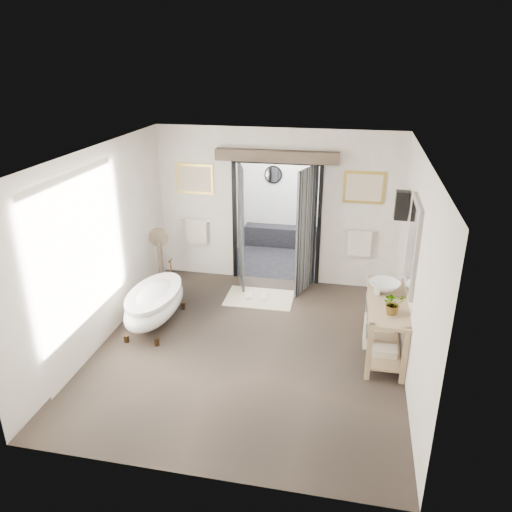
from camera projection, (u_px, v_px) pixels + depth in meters
name	position (u px, v px, depth m)	size (l,w,h in m)	color
ground_plane	(248.00, 348.00, 7.49)	(5.00, 5.00, 0.00)	#4B3D32
room_shell	(243.00, 234.00, 6.68)	(4.52, 5.02, 2.91)	silver
shower_room	(287.00, 212.00, 10.76)	(2.22, 2.01, 2.51)	black
back_wall_dressing	(275.00, 205.00, 8.99)	(3.82, 0.79, 2.52)	black
clawfoot_tub	(155.00, 302.00, 7.98)	(0.75, 1.68, 0.82)	#382615
vanity	(384.00, 321.00, 7.22)	(0.57, 1.60, 0.85)	tan
pedestal_mirror	(161.00, 264.00, 9.13)	(0.36, 0.23, 1.21)	#4C4236
rug	(260.00, 298.00, 8.98)	(1.20, 0.80, 0.01)	beige
slippers	(257.00, 296.00, 8.99)	(0.39, 0.28, 0.05)	silver
basin	(384.00, 287.00, 7.30)	(0.47, 0.47, 0.16)	white
plant	(393.00, 303.00, 6.66)	(0.29, 0.25, 0.32)	gray
soap_bottle_a	(377.00, 289.00, 7.22)	(0.08, 0.08, 0.18)	gray
soap_bottle_b	(383.00, 278.00, 7.59)	(0.12, 0.12, 0.15)	gray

